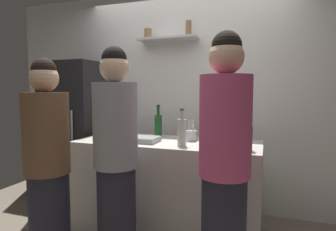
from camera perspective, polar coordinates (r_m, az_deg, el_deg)
back_wall_assembly at (r=3.46m, az=4.08°, el=3.31°), size 4.80×0.32×2.60m
refrigerator at (r=3.73m, az=-17.86°, el=-3.41°), size 0.67×0.64×1.75m
counter at (r=2.89m, az=0.00°, el=-14.12°), size 1.77×0.72×0.92m
baking_pan at (r=2.74m, az=-5.51°, el=-4.76°), size 0.34×0.24×0.05m
utensil_holder at (r=2.78m, az=4.70°, el=-4.03°), size 0.10×0.10×0.22m
wine_bottle_pale_glass at (r=2.51m, az=2.80°, el=-3.25°), size 0.08×0.08×0.33m
wine_bottle_green_glass at (r=3.02m, az=-1.97°, el=-1.88°), size 0.08×0.08×0.34m
wine_bottle_amber_glass at (r=3.30m, az=-12.46°, el=-1.40°), size 0.08×0.08×0.33m
wine_bottle_dark_glass at (r=2.42m, az=15.63°, el=-4.18°), size 0.08×0.08×0.30m
water_bottle_plastic at (r=2.90m, az=-12.52°, el=-2.47°), size 0.09×0.09×0.26m
person_grey_hoodie at (r=2.26m, az=-10.40°, el=-8.91°), size 0.34×0.34×1.74m
person_pink_top at (r=1.95m, az=11.26°, el=-10.30°), size 0.34×0.34×1.78m
person_brown_jacket at (r=2.40m, az=-23.00°, el=-9.65°), size 0.34×0.34×1.65m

